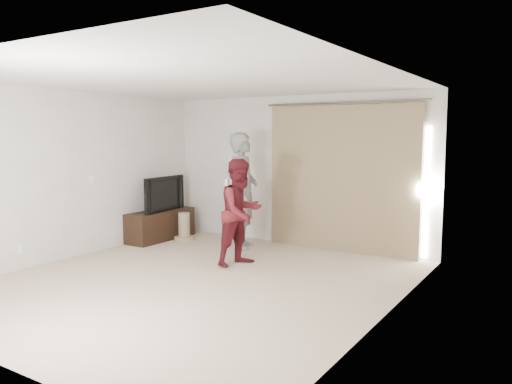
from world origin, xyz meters
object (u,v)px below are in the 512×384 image
Objects in this scene: tv at (160,193)px; person_man at (243,191)px; tv_console at (161,225)px; person_woman at (241,212)px.

person_man is at bearing -87.17° from tv.
tv_console is at bearing -0.00° from tv.
tv_console is 1.27× the size of tv.
tv is (0.00, 0.00, 0.58)m from tv_console.
person_man is at bearing 8.25° from tv_console.
person_woman is at bearing -17.39° from tv_console.
person_woman is at bearing -57.97° from person_man.
person_man reaches higher than person_woman.
person_man is (1.68, 0.24, 0.13)m from tv.
person_woman is (2.28, -0.72, -0.06)m from tv.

